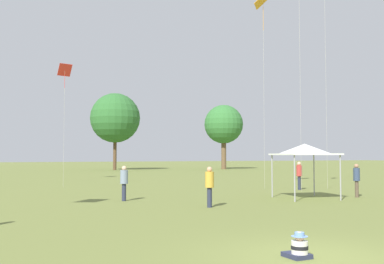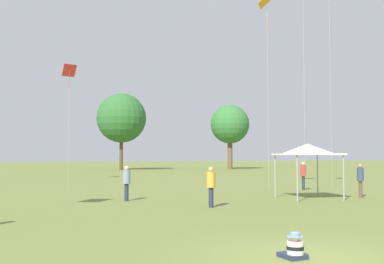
# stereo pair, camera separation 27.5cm
# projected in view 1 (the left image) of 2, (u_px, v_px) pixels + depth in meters

# --- Properties ---
(ground_plane) EXTENTS (300.00, 300.00, 0.00)m
(ground_plane) POSITION_uv_depth(u_px,v_px,m) (315.00, 258.00, 9.61)
(ground_plane) COLOR olive
(seated_toddler) EXTENTS (0.46, 0.57, 0.57)m
(seated_toddler) POSITION_uv_depth(u_px,v_px,m) (299.00, 248.00, 9.61)
(seated_toddler) COLOR #282D47
(seated_toddler) RESTS_ON ground
(person_standing_2) EXTENTS (0.47, 0.47, 1.76)m
(person_standing_2) POSITION_uv_depth(u_px,v_px,m) (357.00, 177.00, 23.60)
(person_standing_2) COLOR brown
(person_standing_2) RESTS_ON ground
(person_standing_3) EXTENTS (0.42, 0.42, 1.79)m
(person_standing_3) POSITION_uv_depth(u_px,v_px,m) (299.00, 173.00, 28.69)
(person_standing_3) COLOR #282D42
(person_standing_3) RESTS_ON ground
(person_standing_4) EXTENTS (0.53, 0.53, 1.70)m
(person_standing_4) POSITION_uv_depth(u_px,v_px,m) (124.00, 180.00, 21.71)
(person_standing_4) COLOR #282D42
(person_standing_4) RESTS_ON ground
(person_standing_5) EXTENTS (0.51, 0.51, 1.72)m
(person_standing_5) POSITION_uv_depth(u_px,v_px,m) (210.00, 183.00, 19.03)
(person_standing_5) COLOR #282D42
(person_standing_5) RESTS_ON ground
(canopy_tent) EXTENTS (3.13, 3.13, 2.80)m
(canopy_tent) POSITION_uv_depth(u_px,v_px,m) (305.00, 150.00, 22.92)
(canopy_tent) COLOR white
(canopy_tent) RESTS_ON ground
(kite_0) EXTENTS (1.70, 1.75, 13.24)m
(kite_0) POSITION_uv_depth(u_px,v_px,m) (263.00, 3.00, 30.39)
(kite_0) COLOR orange
(kite_0) RESTS_ON ground
(kite_3) EXTENTS (1.00, 0.70, 8.51)m
(kite_3) POSITION_uv_depth(u_px,v_px,m) (65.00, 73.00, 31.06)
(kite_3) COLOR red
(kite_3) RESTS_ON ground
(distant_tree_0) EXTENTS (7.52, 7.52, 11.65)m
(distant_tree_0) POSITION_uv_depth(u_px,v_px,m) (115.00, 118.00, 68.03)
(distant_tree_0) COLOR brown
(distant_tree_0) RESTS_ON ground
(distant_tree_2) EXTENTS (6.23, 6.23, 10.35)m
(distant_tree_2) POSITION_uv_depth(u_px,v_px,m) (224.00, 125.00, 72.23)
(distant_tree_2) COLOR brown
(distant_tree_2) RESTS_ON ground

